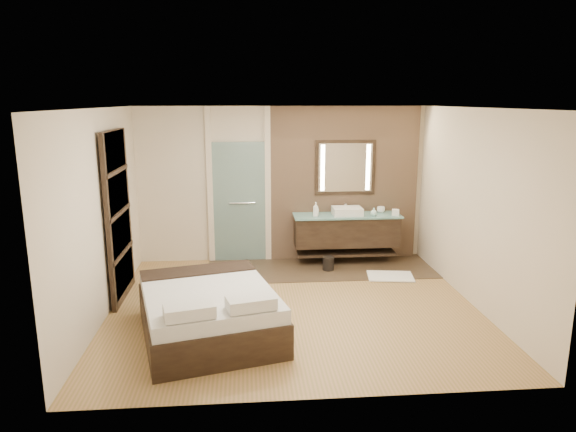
{
  "coord_description": "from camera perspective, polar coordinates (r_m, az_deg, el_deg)",
  "views": [
    {
      "loc": [
        -0.63,
        -6.61,
        2.8
      ],
      "look_at": [
        -0.03,
        0.6,
        1.16
      ],
      "focal_mm": 32.0,
      "sensor_mm": 36.0,
      "label": 1
    }
  ],
  "objects": [
    {
      "name": "floor",
      "position": [
        7.21,
        0.66,
        -10.07
      ],
      "size": [
        5.0,
        5.0,
        0.0
      ],
      "primitive_type": "plane",
      "color": "olive",
      "rests_on": "ground"
    },
    {
      "name": "waste_bin",
      "position": [
        8.65,
        4.5,
        -5.3
      ],
      "size": [
        0.21,
        0.21,
        0.24
      ],
      "primitive_type": "cylinder",
      "rotation": [
        0.0,
        0.0,
        0.09
      ],
      "color": "black",
      "rests_on": "floor"
    },
    {
      "name": "soap_bottle_a",
      "position": [
        8.69,
        3.09,
        0.73
      ],
      "size": [
        0.11,
        0.11,
        0.24
      ],
      "primitive_type": "imported",
      "rotation": [
        0.0,
        0.0,
        0.24
      ],
      "color": "white",
      "rests_on": "vanity"
    },
    {
      "name": "frosted_door",
      "position": [
        8.97,
        -5.44,
        2.09
      ],
      "size": [
        1.1,
        0.12,
        2.7
      ],
      "color": "#A2CDC7",
      "rests_on": "floor"
    },
    {
      "name": "mirror_unit",
      "position": [
        9.01,
        6.38,
        5.38
      ],
      "size": [
        1.06,
        0.04,
        0.96
      ],
      "color": "black",
      "rests_on": "stone_wall"
    },
    {
      "name": "stone_wall",
      "position": [
        9.11,
        6.27,
        3.55
      ],
      "size": [
        2.6,
        0.08,
        2.7
      ],
      "primitive_type": "cube",
      "color": "tan",
      "rests_on": "floor"
    },
    {
      "name": "tissue_box",
      "position": [
        8.98,
        11.86,
        0.39
      ],
      "size": [
        0.15,
        0.15,
        0.1
      ],
      "primitive_type": "cube",
      "rotation": [
        0.0,
        0.0,
        -0.28
      ],
      "color": "white",
      "rests_on": "vanity"
    },
    {
      "name": "bed",
      "position": [
        6.37,
        -8.8,
        -10.44
      ],
      "size": [
        1.94,
        2.21,
        0.73
      ],
      "rotation": [
        0.0,
        0.0,
        0.25
      ],
      "color": "black",
      "rests_on": "floor"
    },
    {
      "name": "tile_strip",
      "position": [
        8.76,
        3.59,
        -5.83
      ],
      "size": [
        3.8,
        1.3,
        0.01
      ],
      "primitive_type": "cube",
      "color": "#3D2F21",
      "rests_on": "floor"
    },
    {
      "name": "soap_bottle_b",
      "position": [
        8.85,
        3.19,
        0.65
      ],
      "size": [
        0.07,
        0.08,
        0.16
      ],
      "primitive_type": "imported",
      "rotation": [
        0.0,
        0.0,
        0.06
      ],
      "color": "#B2B2B2",
      "rests_on": "vanity"
    },
    {
      "name": "shoji_partition",
      "position": [
        7.6,
        -18.3,
        0.05
      ],
      "size": [
        0.06,
        1.2,
        2.4
      ],
      "color": "black",
      "rests_on": "floor"
    },
    {
      "name": "cup",
      "position": [
        9.14,
        10.28,
        0.7
      ],
      "size": [
        0.17,
        0.17,
        0.11
      ],
      "primitive_type": "imported",
      "rotation": [
        0.0,
        0.0,
        0.35
      ],
      "color": "white",
      "rests_on": "vanity"
    },
    {
      "name": "vanity",
      "position": [
        8.98,
        6.51,
        -1.6
      ],
      "size": [
        1.85,
        0.55,
        0.88
      ],
      "color": "black",
      "rests_on": "stone_wall"
    },
    {
      "name": "bath_mat",
      "position": [
        8.5,
        11.29,
        -6.58
      ],
      "size": [
        0.79,
        0.6,
        0.02
      ],
      "primitive_type": "cube",
      "rotation": [
        0.0,
        0.0,
        -0.15
      ],
      "color": "white",
      "rests_on": "floor"
    },
    {
      "name": "soap_bottle_c",
      "position": [
        8.87,
        9.52,
        0.47
      ],
      "size": [
        0.14,
        0.14,
        0.14
      ],
      "primitive_type": "imported",
      "rotation": [
        0.0,
        0.0,
        -0.38
      ],
      "color": "#C2F4EF",
      "rests_on": "vanity"
    }
  ]
}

